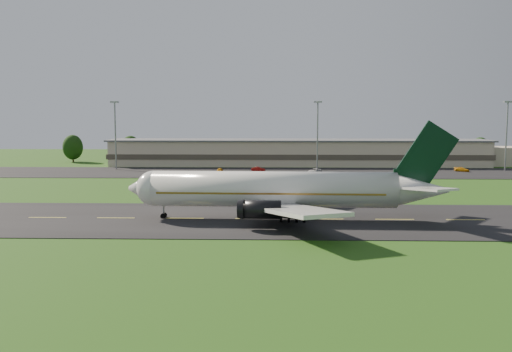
{
  "coord_description": "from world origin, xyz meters",
  "views": [
    {
      "loc": [
        -8.11,
        -88.45,
        16.43
      ],
      "look_at": [
        -10.97,
        8.0,
        6.0
      ],
      "focal_mm": 40.0,
      "sensor_mm": 36.0,
      "label": 1
    }
  ],
  "objects_px": {
    "service_vehicle_d": "(462,169)",
    "light_mast_west": "(115,127)",
    "light_mast_centre": "(318,127)",
    "service_vehicle_a": "(220,170)",
    "service_vehicle_c": "(315,171)",
    "airliner": "(279,190)",
    "light_mast_east": "(507,127)",
    "service_vehicle_b": "(258,169)",
    "terminal": "(318,153)"
  },
  "relations": [
    {
      "from": "service_vehicle_d",
      "to": "light_mast_west",
      "type": "bearing_deg",
      "value": 125.67
    },
    {
      "from": "light_mast_west",
      "to": "light_mast_centre",
      "type": "bearing_deg",
      "value": 0.0
    },
    {
      "from": "service_vehicle_a",
      "to": "service_vehicle_c",
      "type": "xyz_separation_m",
      "value": [
        26.66,
        -0.66,
        0.01
      ]
    },
    {
      "from": "airliner",
      "to": "service_vehicle_d",
      "type": "relative_size",
      "value": 12.29
    },
    {
      "from": "light_mast_east",
      "to": "service_vehicle_d",
      "type": "height_order",
      "value": "light_mast_east"
    },
    {
      "from": "light_mast_west",
      "to": "light_mast_east",
      "type": "xyz_separation_m",
      "value": [
        115.0,
        0.0,
        0.0
      ]
    },
    {
      "from": "light_mast_centre",
      "to": "service_vehicle_a",
      "type": "bearing_deg",
      "value": -162.02
    },
    {
      "from": "service_vehicle_b",
      "to": "service_vehicle_c",
      "type": "relative_size",
      "value": 0.8
    },
    {
      "from": "service_vehicle_d",
      "to": "service_vehicle_a",
      "type": "bearing_deg",
      "value": 132.24
    },
    {
      "from": "light_mast_west",
      "to": "service_vehicle_a",
      "type": "xyz_separation_m",
      "value": [
        31.92,
        -9.11,
        -11.96
      ]
    },
    {
      "from": "terminal",
      "to": "light_mast_west",
      "type": "distance_m",
      "value": 64.1
    },
    {
      "from": "terminal",
      "to": "light_mast_west",
      "type": "height_order",
      "value": "light_mast_west"
    },
    {
      "from": "airliner",
      "to": "service_vehicle_b",
      "type": "xyz_separation_m",
      "value": [
        -5.18,
        74.91,
        -3.91
      ]
    },
    {
      "from": "service_vehicle_c",
      "to": "light_mast_west",
      "type": "bearing_deg",
      "value": -158.45
    },
    {
      "from": "light_mast_east",
      "to": "airliner",
      "type": "bearing_deg",
      "value": -129.99
    },
    {
      "from": "airliner",
      "to": "service_vehicle_d",
      "type": "height_order",
      "value": "airliner"
    },
    {
      "from": "terminal",
      "to": "light_mast_centre",
      "type": "relative_size",
      "value": 7.13
    },
    {
      "from": "airliner",
      "to": "terminal",
      "type": "xyz_separation_m",
      "value": [
        13.52,
        96.21,
        -0.67
      ]
    },
    {
      "from": "light_mast_west",
      "to": "airliner",
      "type": "bearing_deg",
      "value": -59.1
    },
    {
      "from": "terminal",
      "to": "light_mast_east",
      "type": "bearing_deg",
      "value": -16.8
    },
    {
      "from": "light_mast_east",
      "to": "service_vehicle_d",
      "type": "distance_m",
      "value": 18.57
    },
    {
      "from": "light_mast_east",
      "to": "service_vehicle_a",
      "type": "xyz_separation_m",
      "value": [
        -83.08,
        -9.11,
        -11.96
      ]
    },
    {
      "from": "airliner",
      "to": "service_vehicle_c",
      "type": "height_order",
      "value": "airliner"
    },
    {
      "from": "light_mast_east",
      "to": "service_vehicle_b",
      "type": "distance_m",
      "value": 73.46
    },
    {
      "from": "terminal",
      "to": "light_mast_west",
      "type": "relative_size",
      "value": 7.13
    },
    {
      "from": "light_mast_east",
      "to": "service_vehicle_a",
      "type": "distance_m",
      "value": 84.43
    },
    {
      "from": "service_vehicle_c",
      "to": "service_vehicle_d",
      "type": "relative_size",
      "value": 1.18
    },
    {
      "from": "service_vehicle_a",
      "to": "service_vehicle_b",
      "type": "relative_size",
      "value": 1.01
    },
    {
      "from": "service_vehicle_a",
      "to": "service_vehicle_b",
      "type": "xyz_separation_m",
      "value": [
        10.79,
        4.0,
        -0.03
      ]
    },
    {
      "from": "light_mast_centre",
      "to": "service_vehicle_a",
      "type": "height_order",
      "value": "light_mast_centre"
    },
    {
      "from": "light_mast_centre",
      "to": "service_vehicle_d",
      "type": "relative_size",
      "value": 4.88
    },
    {
      "from": "airliner",
      "to": "light_mast_east",
      "type": "bearing_deg",
      "value": 51.69
    },
    {
      "from": "airliner",
      "to": "service_vehicle_c",
      "type": "bearing_deg",
      "value": 83.02
    },
    {
      "from": "light_mast_west",
      "to": "service_vehicle_c",
      "type": "distance_m",
      "value": 60.58
    },
    {
      "from": "light_mast_east",
      "to": "service_vehicle_a",
      "type": "relative_size",
      "value": 5.14
    },
    {
      "from": "airliner",
      "to": "light_mast_west",
      "type": "xyz_separation_m",
      "value": [
        -47.88,
        80.03,
        8.08
      ]
    },
    {
      "from": "service_vehicle_d",
      "to": "service_vehicle_b",
      "type": "bearing_deg",
      "value": 129.17
    },
    {
      "from": "service_vehicle_c",
      "to": "service_vehicle_d",
      "type": "xyz_separation_m",
      "value": [
        42.75,
        6.15,
        -0.08
      ]
    },
    {
      "from": "light_mast_east",
      "to": "terminal",
      "type": "bearing_deg",
      "value": 163.2
    },
    {
      "from": "terminal",
      "to": "light_mast_centre",
      "type": "height_order",
      "value": "light_mast_centre"
    },
    {
      "from": "service_vehicle_b",
      "to": "airliner",
      "type": "bearing_deg",
      "value": -164.47
    },
    {
      "from": "service_vehicle_a",
      "to": "service_vehicle_b",
      "type": "distance_m",
      "value": 11.51
    },
    {
      "from": "service_vehicle_d",
      "to": "airliner",
      "type": "bearing_deg",
      "value": -177.25
    },
    {
      "from": "light_mast_west",
      "to": "service_vehicle_b",
      "type": "bearing_deg",
      "value": -6.82
    },
    {
      "from": "service_vehicle_d",
      "to": "service_vehicle_c",
      "type": "bearing_deg",
      "value": 135.91
    },
    {
      "from": "light_mast_west",
      "to": "light_mast_centre",
      "type": "relative_size",
      "value": 1.0
    },
    {
      "from": "light_mast_west",
      "to": "service_vehicle_c",
      "type": "relative_size",
      "value": 4.13
    },
    {
      "from": "light_mast_west",
      "to": "service_vehicle_d",
      "type": "height_order",
      "value": "light_mast_west"
    },
    {
      "from": "light_mast_centre",
      "to": "service_vehicle_a",
      "type": "distance_m",
      "value": 31.85
    },
    {
      "from": "service_vehicle_c",
      "to": "service_vehicle_d",
      "type": "height_order",
      "value": "service_vehicle_c"
    }
  ]
}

